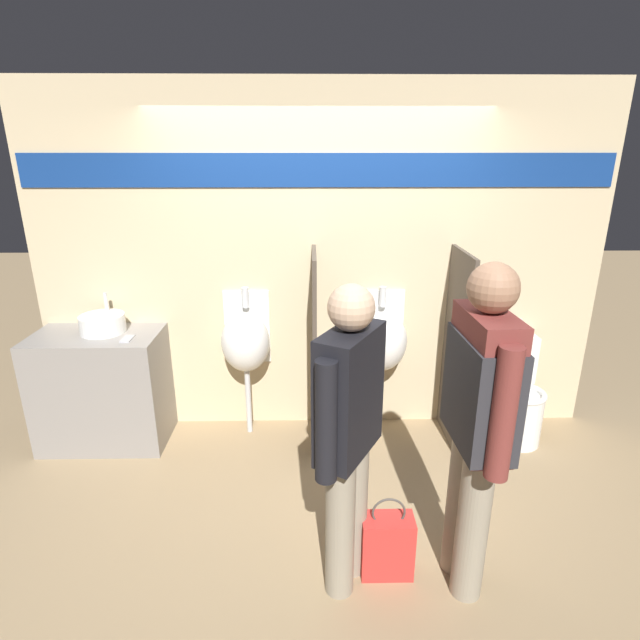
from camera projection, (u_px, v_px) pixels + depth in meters
name	position (u px, v px, depth m)	size (l,w,h in m)	color
ground_plane	(320.00, 459.00, 3.76)	(16.00, 16.00, 0.00)	#997F5B
display_wall	(319.00, 264.00, 3.88)	(4.41, 0.07, 2.70)	beige
sink_counter	(103.00, 389.00, 3.87)	(0.94, 0.54, 0.90)	gray
sink_basin	(103.00, 323.00, 3.75)	(0.33, 0.33, 0.27)	white
cell_phone	(127.00, 339.00, 3.62)	(0.07, 0.14, 0.01)	#B7B7BC
divider_near_counter	(315.00, 352.00, 3.77)	(0.03, 0.59, 1.52)	#4C4238
divider_mid	(456.00, 351.00, 3.79)	(0.03, 0.59, 1.52)	#4C4238
urinal_near_counter	(246.00, 342.00, 3.89)	(0.38, 0.32, 1.20)	silver
urinal_far	(383.00, 341.00, 3.91)	(0.38, 0.32, 1.20)	silver
toilet	(517.00, 398.00, 3.95)	(0.36, 0.52, 0.95)	white
person_in_vest	(479.00, 413.00, 2.39)	(0.24, 0.61, 1.75)	gray
person_with_lanyard	(349.00, 431.00, 2.42)	(0.37, 0.52, 1.65)	gray
shopping_bag	(387.00, 545.00, 2.70)	(0.28, 0.15, 0.49)	red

